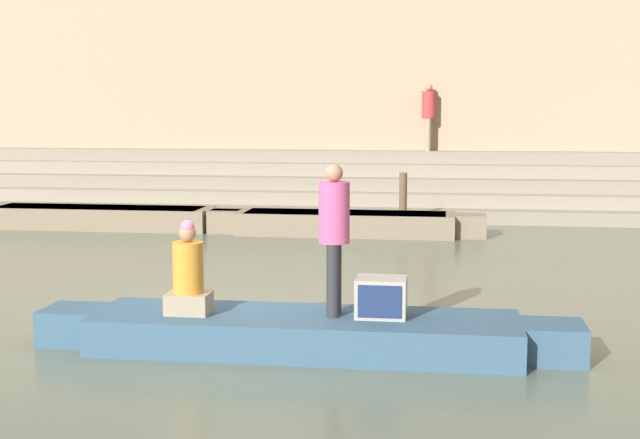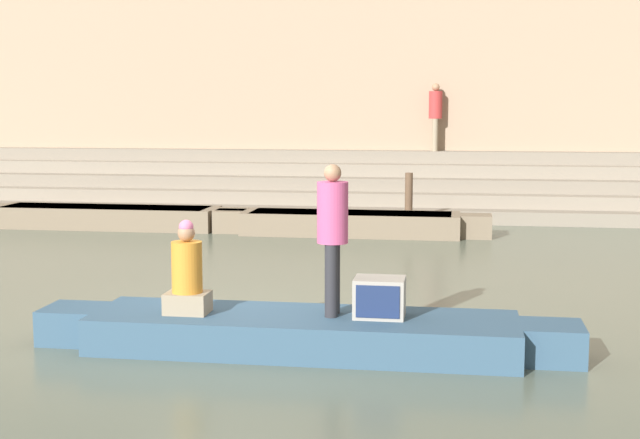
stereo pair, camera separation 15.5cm
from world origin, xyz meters
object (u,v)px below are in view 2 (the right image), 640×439
at_px(tv_set, 380,297).
at_px(mooring_post, 409,202).
at_px(rowboat_main, 303,332).
at_px(person_standing, 333,229).
at_px(person_rowing, 187,276).
at_px(moored_boat_distant, 351,223).
at_px(person_on_steps, 435,112).
at_px(moored_boat_shore, 106,216).

bearing_deg(tv_set, mooring_post, 90.77).
distance_m(rowboat_main, tv_set, 0.92).
relative_size(person_standing, person_rowing, 1.59).
xyz_separation_m(moored_boat_distant, person_on_steps, (1.59, 4.43, 2.25)).
relative_size(person_rowing, moored_boat_shore, 0.16).
distance_m(person_rowing, tv_set, 2.12).
xyz_separation_m(rowboat_main, moored_boat_shore, (-5.99, 9.07, 0.04)).
bearing_deg(rowboat_main, mooring_post, 87.97).
relative_size(rowboat_main, mooring_post, 4.76).
height_order(moored_boat_distant, mooring_post, mooring_post).
bearing_deg(tv_set, person_rowing, -176.54).
xyz_separation_m(moored_boat_distant, mooring_post, (1.16, 0.69, 0.38)).
xyz_separation_m(moored_boat_shore, person_on_steps, (7.03, 4.21, 2.25)).
relative_size(rowboat_main, person_on_steps, 3.53).
bearing_deg(moored_boat_shore, mooring_post, 9.17).
relative_size(tv_set, moored_boat_distant, 0.09).
height_order(person_standing, person_rowing, person_standing).
bearing_deg(person_on_steps, moored_boat_shore, -139.29).
relative_size(person_standing, moored_boat_shore, 0.26).
height_order(person_rowing, tv_set, person_rowing).
relative_size(moored_boat_shore, moored_boat_distant, 1.10).
height_order(mooring_post, person_on_steps, person_on_steps).
distance_m(moored_boat_distant, person_on_steps, 5.22).
height_order(moored_boat_shore, person_on_steps, person_on_steps).
bearing_deg(rowboat_main, person_rowing, -173.99).
xyz_separation_m(rowboat_main, moored_boat_distant, (-0.55, 8.85, 0.04)).
xyz_separation_m(person_rowing, mooring_post, (1.88, 9.64, -0.18)).
bearing_deg(tv_set, person_on_steps, 88.51).
distance_m(person_rowing, moored_boat_shore, 10.33).
xyz_separation_m(mooring_post, person_on_steps, (0.43, 3.74, 1.88)).
bearing_deg(person_rowing, moored_boat_shore, 131.19).
relative_size(mooring_post, person_on_steps, 0.74).
bearing_deg(tv_set, moored_boat_shore, 126.52).
bearing_deg(person_on_steps, moored_boat_distant, -99.94).
bearing_deg(person_standing, moored_boat_shore, 117.06).
xyz_separation_m(person_standing, tv_set, (0.51, -0.01, -0.73)).
bearing_deg(mooring_post, moored_boat_shore, -175.97).
relative_size(tv_set, mooring_post, 0.43).
xyz_separation_m(moored_boat_shore, mooring_post, (6.60, 0.46, 0.38)).
bearing_deg(person_on_steps, mooring_post, -86.77).
xyz_separation_m(rowboat_main, person_rowing, (-1.27, -0.10, 0.60)).
height_order(person_rowing, moored_boat_shore, person_rowing).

